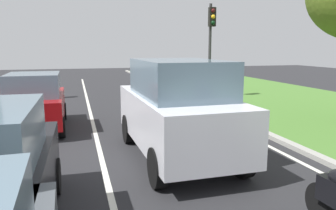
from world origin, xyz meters
The scene contains 8 objects.
ground_plane centered at (0.00, 14.00, 0.00)m, with size 60.00×60.00×0.00m, color #262628.
lane_line_center centered at (-0.70, 14.00, 0.00)m, with size 0.12×32.00×0.01m, color silver.
lane_line_right_edge centered at (3.60, 14.00, 0.00)m, with size 0.12×32.00×0.01m, color silver.
grass_verge_right centered at (8.50, 14.00, 0.03)m, with size 9.00×48.00×0.06m, color #47752D.
curb_right centered at (4.10, 14.00, 0.06)m, with size 0.24×48.00×0.12m, color #9E9B93.
car_suv_ahead centered at (1.02, 9.40, 1.17)m, with size 2.05×4.54×2.28m.
car_hatchback_far centered at (-2.43, 13.15, 0.88)m, with size 1.76×3.72×1.78m.
traffic_light_near_right centered at (5.27, 17.63, 3.17)m, with size 0.32×0.50×4.64m.
Camera 1 is at (-1.19, 2.27, 2.55)m, focal length 35.54 mm.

